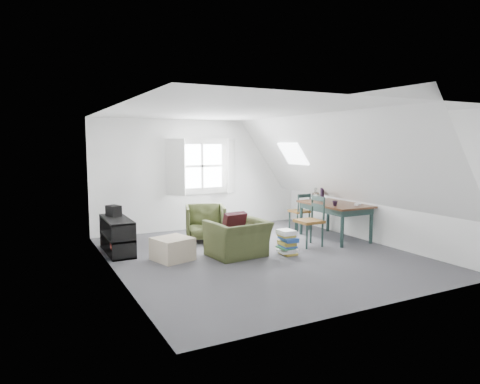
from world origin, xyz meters
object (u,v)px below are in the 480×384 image
media_shelf (118,237)px  dining_table (335,208)px  armchair_far (206,240)px  dining_chair_far (300,211)px  ottoman (173,249)px  dining_chair_near (311,220)px  armchair_near (238,256)px  magazine_stack (287,242)px

media_shelf → dining_table: bearing=-11.9°
armchair_far → dining_chair_far: 2.37m
ottoman → dining_table: bearing=0.5°
dining_chair_near → media_shelf: (-3.42, 1.15, -0.22)m
ottoman → media_shelf: 1.16m
armchair_near → armchair_far: size_ratio=1.22×
armchair_near → dining_chair_far: dining_chair_far is taller
ottoman → dining_chair_far: bearing=18.1°
armchair_far → armchair_near: bearing=-70.8°
ottoman → media_shelf: (-0.73, 0.90, 0.09)m
dining_chair_far → media_shelf: bearing=-0.9°
dining_chair_near → armchair_near: bearing=-84.9°
ottoman → magazine_stack: magazine_stack is taller
armchair_far → dining_chair_near: 2.18m
ottoman → dining_chair_far: dining_chair_far is taller
dining_chair_near → media_shelf: size_ratio=0.78×
armchair_near → armchair_far: (-0.02, 1.43, 0.00)m
dining_chair_far → armchair_far: bearing=-4.2°
ottoman → dining_table: size_ratio=0.39×
dining_table → dining_chair_far: 1.10m
magazine_stack → dining_chair_near: bearing=24.0°
dining_chair_far → dining_chair_near: dining_chair_near is taller
dining_chair_near → media_shelf: 3.62m
dining_chair_near → media_shelf: bearing=-105.3°
dining_chair_far → magazine_stack: 2.26m
armchair_far → ottoman: ottoman is taller
ottoman → dining_chair_far: size_ratio=0.68×
armchair_near → dining_chair_near: dining_chair_near is taller
magazine_stack → armchair_near: bearing=161.1°
dining_table → magazine_stack: dining_table is taller
dining_table → media_shelf: (-4.24, 0.87, -0.36)m
dining_table → magazine_stack: size_ratio=3.38×
ottoman → dining_chair_near: (2.69, -0.24, 0.31)m
armchair_near → magazine_stack: size_ratio=2.20×
armchair_near → ottoman: size_ratio=1.69×
dining_chair_near → ottoman: bearing=-92.0°
magazine_stack → media_shelf: bearing=150.8°
armchair_near → dining_table: 2.52m
ottoman → magazine_stack: size_ratio=1.30×
ottoman → dining_chair_near: 2.72m
dining_table → media_shelf: 4.34m
dining_table → armchair_near: bearing=-175.2°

